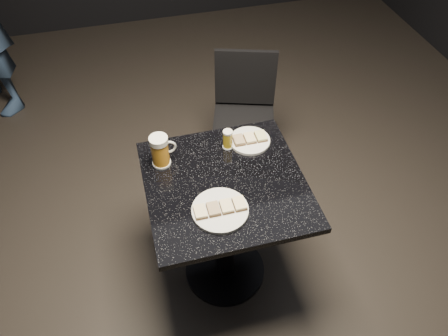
# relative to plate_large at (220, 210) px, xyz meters

# --- Properties ---
(floor) EXTENTS (6.00, 6.00, 0.00)m
(floor) POSITION_rel_plate_large_xyz_m (0.06, 0.15, -0.76)
(floor) COLOR black
(floor) RESTS_ON ground
(plate_large) EXTENTS (0.24, 0.24, 0.01)m
(plate_large) POSITION_rel_plate_large_xyz_m (0.00, 0.00, 0.00)
(plate_large) COLOR silver
(plate_large) RESTS_ON table
(plate_small) EXTENTS (0.20, 0.20, 0.01)m
(plate_small) POSITION_rel_plate_large_xyz_m (0.24, 0.37, 0.00)
(plate_small) COLOR silver
(plate_small) RESTS_ON table
(table) EXTENTS (0.70, 0.70, 0.75)m
(table) POSITION_rel_plate_large_xyz_m (0.06, 0.15, -0.25)
(table) COLOR black
(table) RESTS_ON floor
(beer_mug) EXTENTS (0.12, 0.09, 0.16)m
(beer_mug) POSITION_rel_plate_large_xyz_m (-0.19, 0.34, 0.07)
(beer_mug) COLOR silver
(beer_mug) RESTS_ON table
(beer_tumbler) EXTENTS (0.05, 0.05, 0.10)m
(beer_tumbler) POSITION_rel_plate_large_xyz_m (0.13, 0.37, 0.04)
(beer_tumbler) COLOR silver
(beer_tumbler) RESTS_ON table
(chair) EXTENTS (0.46, 0.46, 0.85)m
(chair) POSITION_rel_plate_large_xyz_m (0.38, 0.89, -0.26)
(chair) COLOR black
(chair) RESTS_ON floor
(canapes_on_plate_large) EXTENTS (0.22, 0.07, 0.02)m
(canapes_on_plate_large) POSITION_rel_plate_large_xyz_m (0.00, 0.00, 0.02)
(canapes_on_plate_large) COLOR #4C3521
(canapes_on_plate_large) RESTS_ON plate_large
(canapes_on_plate_small) EXTENTS (0.16, 0.07, 0.02)m
(canapes_on_plate_small) POSITION_rel_plate_large_xyz_m (0.24, 0.37, 0.02)
(canapes_on_plate_small) COLOR #4C3521
(canapes_on_plate_small) RESTS_ON plate_small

